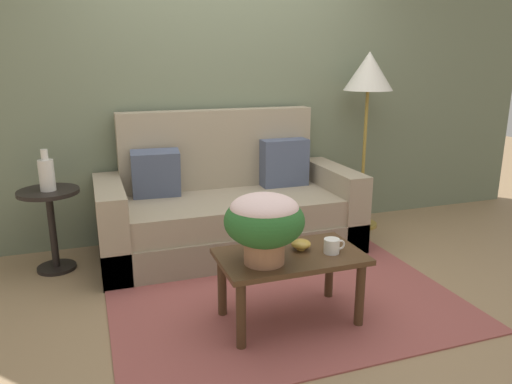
% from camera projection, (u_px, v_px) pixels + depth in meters
% --- Properties ---
extents(ground_plane, '(14.00, 14.00, 0.00)m').
position_uv_depth(ground_plane, '(277.00, 291.00, 3.33)').
color(ground_plane, '#997A56').
extents(wall_back, '(6.40, 0.12, 2.98)m').
position_uv_depth(wall_back, '(220.00, 64.00, 4.17)').
color(wall_back, slate).
rests_on(wall_back, ground).
extents(area_rug, '(2.22, 1.82, 0.01)m').
position_uv_depth(area_rug, '(279.00, 293.00, 3.30)').
color(area_rug, '#994C47').
rests_on(area_rug, ground).
extents(couch, '(2.06, 0.89, 1.12)m').
position_uv_depth(couch, '(228.00, 209.00, 4.02)').
color(couch, gray).
rests_on(couch, ground).
extents(coffee_table, '(0.84, 0.50, 0.43)m').
position_uv_depth(coffee_table, '(290.00, 266.00, 2.87)').
color(coffee_table, '#442D1B').
rests_on(coffee_table, ground).
extents(side_table, '(0.43, 0.43, 0.62)m').
position_uv_depth(side_table, '(51.00, 215.00, 3.58)').
color(side_table, black).
rests_on(side_table, ground).
extents(floor_lamp, '(0.43, 0.43, 1.60)m').
position_uv_depth(floor_lamp, '(368.00, 80.00, 4.29)').
color(floor_lamp, olive).
rests_on(floor_lamp, ground).
extents(potted_plant, '(0.45, 0.45, 0.40)m').
position_uv_depth(potted_plant, '(264.00, 220.00, 2.67)').
color(potted_plant, '#A36B4C').
rests_on(potted_plant, coffee_table).
extents(coffee_mug, '(0.13, 0.09, 0.09)m').
position_uv_depth(coffee_mug, '(332.00, 246.00, 2.86)').
color(coffee_mug, white).
rests_on(coffee_mug, coffee_table).
extents(snack_bowl, '(0.12, 0.12, 0.06)m').
position_uv_depth(snack_bowl, '(301.00, 244.00, 2.91)').
color(snack_bowl, gold).
rests_on(snack_bowl, coffee_table).
extents(table_vase, '(0.11, 0.11, 0.30)m').
position_uv_depth(table_vase, '(47.00, 174.00, 3.48)').
color(table_vase, silver).
rests_on(table_vase, side_table).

